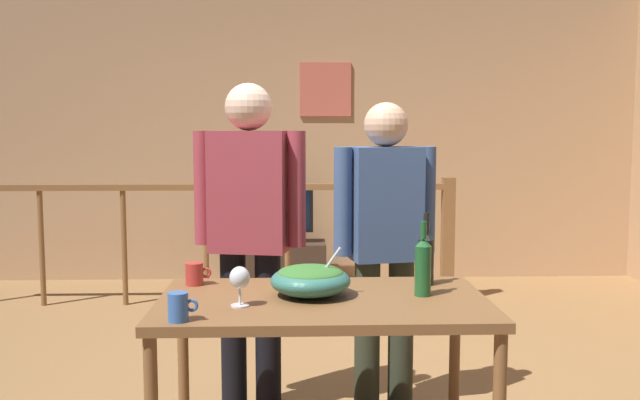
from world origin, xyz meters
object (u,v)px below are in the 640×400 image
object	(u,v)px
wine_bottle_dark	(426,257)
mug_blue	(179,307)
flat_screen_tv	(277,211)
serving_table	(323,316)
person_standing_right	(385,235)
tv_console	(277,264)
wine_bottle_green	(423,266)
person_standing_left	(250,222)
framed_picture	(325,89)
stair_railing	(274,223)
mug_red	(195,274)
salad_bowl	(311,279)
wine_glass	(240,279)

from	to	relation	value
wine_bottle_dark	mug_blue	xyz separation A→B (m)	(-1.00, -0.55, -0.07)
flat_screen_tv	serving_table	bearing A→B (deg)	-85.52
serving_table	person_standing_right	xyz separation A→B (m)	(0.34, 0.67, 0.23)
serving_table	mug_blue	xyz separation A→B (m)	(-0.53, -0.33, 0.13)
tv_console	wine_bottle_dark	world-z (taller)	wine_bottle_dark
wine_bottle_green	person_standing_left	bearing A→B (deg)	139.59
tv_console	wine_bottle_green	distance (m)	3.72
person_standing_left	serving_table	bearing A→B (deg)	127.49
tv_console	wine_bottle_green	bearing A→B (deg)	-79.03
framed_picture	flat_screen_tv	xyz separation A→B (m)	(-0.46, -0.32, -1.12)
stair_railing	serving_table	bearing A→B (deg)	-84.40
wine_bottle_dark	mug_red	xyz separation A→B (m)	(-1.02, 0.03, -0.08)
flat_screen_tv	wine_bottle_green	size ratio (longest dim) A/B	2.15
person_standing_right	mug_red	bearing A→B (deg)	13.88
wine_bottle_dark	wine_bottle_green	bearing A→B (deg)	-104.09
stair_railing	person_standing_right	world-z (taller)	person_standing_right
flat_screen_tv	salad_bowl	xyz separation A→B (m)	(0.23, -3.54, 0.14)
framed_picture	mug_red	size ratio (longest dim) A/B	4.41
tv_console	mug_blue	distance (m)	4.00
person_standing_right	wine_bottle_dark	bearing A→B (deg)	95.18
wine_glass	flat_screen_tv	bearing A→B (deg)	89.25
wine_bottle_dark	wine_bottle_green	distance (m)	0.21
tv_console	flat_screen_tv	distance (m)	0.50
stair_railing	person_standing_right	size ratio (longest dim) A/B	2.59
wine_bottle_dark	person_standing_right	bearing A→B (deg)	105.82
tv_console	serving_table	world-z (taller)	serving_table
mug_red	person_standing_left	distance (m)	0.50
mug_red	wine_glass	bearing A→B (deg)	-59.02
framed_picture	wine_bottle_dark	size ratio (longest dim) A/B	1.57
mug_blue	person_standing_right	size ratio (longest dim) A/B	0.07
tv_console	mug_blue	size ratio (longest dim) A/B	8.17
framed_picture	stair_railing	size ratio (longest dim) A/B	0.12
framed_picture	stair_railing	bearing A→B (deg)	-115.91
person_standing_left	tv_console	bearing A→B (deg)	-80.50
stair_railing	wine_bottle_green	xyz separation A→B (m)	(0.70, -2.92, 0.21)
tv_console	mug_blue	xyz separation A→B (m)	(-0.25, -3.95, 0.62)
wine_bottle_green	person_standing_right	world-z (taller)	person_standing_right
tv_console	wine_bottle_dark	size ratio (longest dim) A/B	2.79
tv_console	serving_table	bearing A→B (deg)	-85.56
flat_screen_tv	wine_glass	distance (m)	3.71
wine_glass	mug_blue	xyz separation A→B (m)	(-0.20, -0.21, -0.05)
wine_glass	tv_console	bearing A→B (deg)	89.26
tv_console	serving_table	distance (m)	3.66
wine_bottle_green	serving_table	bearing A→B (deg)	-176.07
framed_picture	flat_screen_tv	world-z (taller)	framed_picture
mug_blue	person_standing_right	bearing A→B (deg)	48.79
flat_screen_tv	mug_blue	bearing A→B (deg)	-93.68
stair_railing	mug_red	distance (m)	2.70
flat_screen_tv	person_standing_right	distance (m)	2.99
framed_picture	person_standing_right	size ratio (longest dim) A/B	0.32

